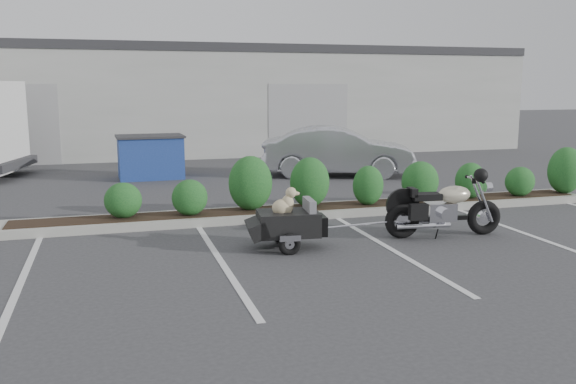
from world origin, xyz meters
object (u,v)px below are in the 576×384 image
object	(u,v)px
sedan	(338,151)
motorcycle	(444,209)
dumpster	(151,156)
pet_trailer	(287,222)

from	to	relation	value
sedan	motorcycle	bearing A→B (deg)	-167.04
sedan	dumpster	world-z (taller)	sedan
pet_trailer	dumpster	world-z (taller)	dumpster
motorcycle	dumpster	bearing A→B (deg)	123.91
sedan	dumpster	distance (m)	5.26
dumpster	motorcycle	bearing A→B (deg)	-63.98
motorcycle	sedan	xyz separation A→B (m)	(0.81, 7.12, 0.22)
motorcycle	sedan	bearing A→B (deg)	89.60
pet_trailer	motorcycle	bearing A→B (deg)	5.64
sedan	dumpster	bearing A→B (deg)	97.53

